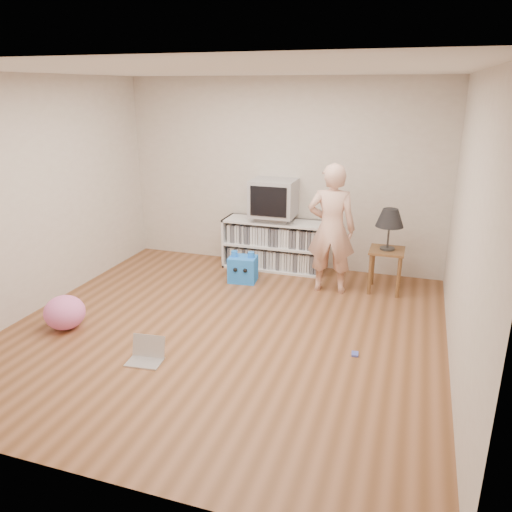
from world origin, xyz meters
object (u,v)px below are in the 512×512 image
object	(u,v)px
laptop	(147,354)
plush_blue	(243,269)
media_unit	(274,244)
plush_pink	(65,312)
side_table	(386,260)
person	(331,229)
crt_tv	(274,198)
table_lamp	(390,219)
dvd_deck	(274,218)

from	to	relation	value
laptop	plush_blue	bearing A→B (deg)	79.43
media_unit	plush_blue	size ratio (longest dim) A/B	3.38
laptop	plush_pink	bearing A→B (deg)	158.99
side_table	plush_pink	bearing A→B (deg)	-145.97
person	plush_pink	size ratio (longest dim) A/B	3.78
media_unit	plush_pink	size ratio (longest dim) A/B	3.27
laptop	plush_blue	xyz separation A→B (m)	(0.18, 2.19, 0.12)
media_unit	plush_blue	world-z (taller)	media_unit
side_table	laptop	xyz separation A→B (m)	(-1.99, -2.45, -0.36)
crt_tv	plush_blue	world-z (taller)	crt_tv
table_lamp	laptop	bearing A→B (deg)	-129.19
plush_pink	person	bearing A→B (deg)	37.81
crt_tv	laptop	xyz separation A→B (m)	(-0.42, -2.81, -0.96)
laptop	table_lamp	bearing A→B (deg)	45.03
person	plush_pink	xyz separation A→B (m)	(-2.48, -1.93, -0.63)
person	plush_blue	world-z (taller)	person
plush_pink	table_lamp	bearing A→B (deg)	34.03
media_unit	plush_pink	bearing A→B (deg)	-122.13
dvd_deck	person	bearing A→B (deg)	-32.50
crt_tv	side_table	bearing A→B (deg)	-13.11
dvd_deck	table_lamp	xyz separation A→B (m)	(1.57, -0.37, 0.21)
crt_tv	plush_pink	world-z (taller)	crt_tv
person	plush_pink	world-z (taller)	person
dvd_deck	side_table	bearing A→B (deg)	-13.23
media_unit	laptop	distance (m)	2.88
table_lamp	plush_blue	size ratio (longest dim) A/B	1.24
crt_tv	table_lamp	world-z (taller)	crt_tv
crt_tv	plush_pink	bearing A→B (deg)	-122.33
plush_blue	dvd_deck	bearing A→B (deg)	63.27
table_lamp	media_unit	bearing A→B (deg)	166.23
laptop	plush_pink	world-z (taller)	plush_pink
laptop	media_unit	bearing A→B (deg)	75.78
dvd_deck	laptop	world-z (taller)	dvd_deck
media_unit	laptop	xyz separation A→B (m)	(-0.42, -2.83, -0.29)
dvd_deck	crt_tv	distance (m)	0.29
crt_tv	plush_pink	distance (m)	3.07
laptop	plush_pink	size ratio (longest dim) A/B	0.81
media_unit	dvd_deck	world-z (taller)	dvd_deck
plush_pink	crt_tv	bearing A→B (deg)	57.67
crt_tv	dvd_deck	bearing A→B (deg)	90.00
side_table	plush_pink	xyz separation A→B (m)	(-3.15, -2.13, -0.23)
person	dvd_deck	bearing A→B (deg)	-36.97
side_table	person	distance (m)	0.80
dvd_deck	laptop	xyz separation A→B (m)	(-0.42, -2.82, -0.67)
crt_tv	side_table	distance (m)	1.73
table_lamp	plush_blue	world-z (taller)	table_lamp
plush_pink	media_unit	bearing A→B (deg)	57.87
dvd_deck	person	xyz separation A→B (m)	(0.90, -0.57, 0.07)
plush_pink	dvd_deck	bearing A→B (deg)	57.71
side_table	person	xyz separation A→B (m)	(-0.67, -0.20, 0.39)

